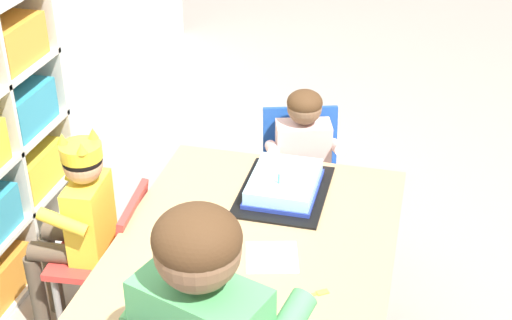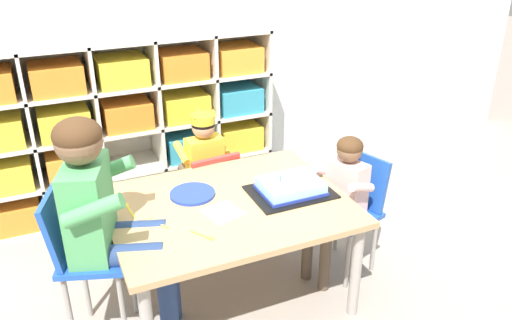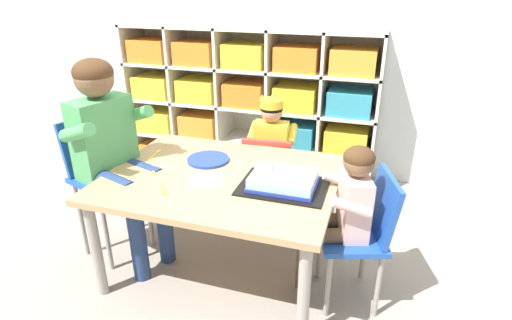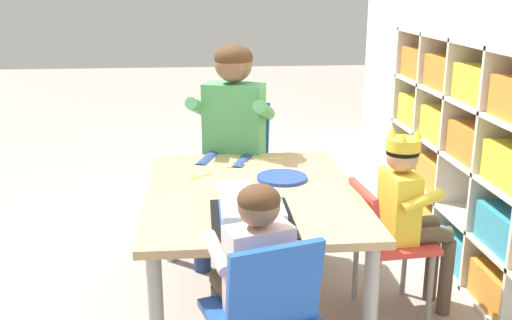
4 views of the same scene
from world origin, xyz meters
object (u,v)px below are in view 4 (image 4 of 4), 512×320
child_with_crown (409,202)px  classroom_chair_guest_side (265,312)px  classroom_chair_adult_side (237,159)px  fork_at_table_front_edge (199,177)px  classroom_chair_blue (384,237)px  paper_plate_stack (282,178)px  activity_table (252,203)px  adult_helper_seated (231,127)px  fork_near_child_seat (271,159)px  fork_near_cake_tray (238,165)px  guest_at_table_side (253,265)px  birthday_cake_on_tray (252,212)px

child_with_crown → classroom_chair_guest_side: child_with_crown is taller
classroom_chair_adult_side → fork_at_table_front_edge: bearing=-93.9°
classroom_chair_blue → fork_at_table_front_edge: size_ratio=5.26×
paper_plate_stack → fork_at_table_front_edge: 0.37m
activity_table → paper_plate_stack: size_ratio=5.06×
child_with_crown → classroom_chair_guest_side: bearing=127.6°
classroom_chair_blue → adult_helper_seated: size_ratio=0.53×
fork_near_child_seat → fork_near_cake_tray: 0.19m
classroom_chair_blue → paper_plate_stack: 0.51m
adult_helper_seated → fork_near_cake_tray: bearing=-65.5°
adult_helper_seated → classroom_chair_adult_side: bearing=90.0°
child_with_crown → adult_helper_seated: size_ratio=0.75×
adult_helper_seated → fork_at_table_front_edge: size_ratio=9.90×
classroom_chair_adult_side → paper_plate_stack: size_ratio=3.49×
fork_at_table_front_edge → classroom_chair_blue: bearing=-54.7°
classroom_chair_adult_side → fork_near_child_seat: classroom_chair_adult_side is taller
guest_at_table_side → fork_at_table_front_edge: guest_at_table_side is taller
child_with_crown → fork_near_cake_tray: 0.82m
paper_plate_stack → fork_near_child_seat: bearing=-177.9°
child_with_crown → fork_near_child_seat: child_with_crown is taller
activity_table → child_with_crown: (0.08, 0.65, 0.02)m
activity_table → fork_near_child_seat: 0.47m
classroom_chair_adult_side → birthday_cake_on_tray: (1.00, -0.01, 0.09)m
fork_at_table_front_edge → fork_near_cake_tray: bearing=6.6°
guest_at_table_side → fork_near_cake_tray: bearing=-108.1°
activity_table → adult_helper_seated: bearing=-174.2°
activity_table → adult_helper_seated: size_ratio=1.03×
classroom_chair_blue → birthday_cake_on_tray: birthday_cake_on_tray is taller
classroom_chair_guest_side → birthday_cake_on_tray: bearing=-105.9°
classroom_chair_adult_side → child_with_crown: bearing=-30.3°
classroom_chair_blue → classroom_chair_adult_side: 0.97m
activity_table → birthday_cake_on_tray: bearing=-5.2°
child_with_crown → fork_near_cake_tray: child_with_crown is taller
adult_helper_seated → fork_near_cake_tray: 0.25m
child_with_crown → birthday_cake_on_tray: child_with_crown is taller
guest_at_table_side → fork_near_child_seat: guest_at_table_side is taller
child_with_crown → paper_plate_stack: size_ratio=3.67×
child_with_crown → adult_helper_seated: adult_helper_seated is taller
paper_plate_stack → activity_table: bearing=-47.0°
adult_helper_seated → fork_near_cake_tray: size_ratio=9.43×
classroom_chair_adult_side → fork_at_table_front_edge: 0.53m
guest_at_table_side → birthday_cake_on_tray: guest_at_table_side is taller
classroom_chair_guest_side → birthday_cake_on_tray: classroom_chair_guest_side is taller
classroom_chair_guest_side → birthday_cake_on_tray: size_ratio=1.63×
fork_at_table_front_edge → fork_near_child_seat: (-0.25, 0.35, 0.00)m
activity_table → adult_helper_seated: adult_helper_seated is taller
birthday_cake_on_tray → classroom_chair_adult_side: bearing=179.6°
classroom_chair_adult_side → paper_plate_stack: (0.55, 0.16, 0.07)m
fork_near_child_seat → guest_at_table_side: bearing=74.7°
classroom_chair_blue → classroom_chair_guest_side: size_ratio=0.89×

